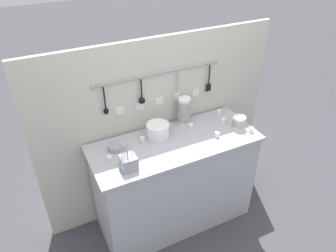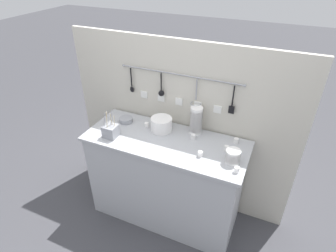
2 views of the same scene
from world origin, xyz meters
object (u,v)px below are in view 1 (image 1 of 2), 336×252
(bowl_stack_nested_right, at_px, (239,122))
(cup_front_right, at_px, (191,126))
(cup_front_left, at_px, (223,121))
(cup_by_caddy, at_px, (217,135))
(cutlery_caddy, at_px, (128,162))
(plate_stack, at_px, (158,131))
(bowl_stack_short_front, at_px, (184,111))
(cup_back_right, at_px, (251,130))
(cup_back_left, at_px, (142,140))
(cup_centre, at_px, (110,159))
(cup_mid_row, at_px, (219,112))
(steel_mixing_bowl, at_px, (116,147))

(bowl_stack_nested_right, relative_size, cup_front_right, 2.47)
(cup_front_left, bearing_deg, cup_by_caddy, -137.66)
(cup_front_right, bearing_deg, cutlery_caddy, -159.38)
(plate_stack, relative_size, cup_front_left, 4.20)
(cup_by_caddy, bearing_deg, cup_front_right, 122.78)
(bowl_stack_short_front, distance_m, cup_front_left, 0.39)
(bowl_stack_short_front, bearing_deg, cup_back_right, -39.96)
(bowl_stack_short_front, relative_size, plate_stack, 1.33)
(bowl_stack_nested_right, bearing_deg, cup_back_left, 168.15)
(plate_stack, height_order, cup_centre, plate_stack)
(bowl_stack_nested_right, height_order, cup_mid_row, bowl_stack_nested_right)
(cutlery_caddy, height_order, cup_front_right, cutlery_caddy)
(bowl_stack_nested_right, bearing_deg, cup_front_right, 156.00)
(bowl_stack_short_front, xyz_separation_m, cup_centre, (-0.79, -0.23, -0.11))
(cup_by_caddy, relative_size, cup_back_left, 1.00)
(plate_stack, relative_size, cup_back_left, 4.20)
(cup_back_left, bearing_deg, cup_centre, -159.55)
(cup_back_right, height_order, cup_mid_row, same)
(steel_mixing_bowl, height_order, cup_by_caddy, cup_by_caddy)
(cutlery_caddy, bearing_deg, cup_front_left, 11.84)
(steel_mixing_bowl, relative_size, cup_front_right, 2.80)
(cup_front_left, relative_size, cup_front_right, 1.00)
(bowl_stack_nested_right, relative_size, cup_front_left, 2.47)
(bowl_stack_short_front, bearing_deg, cup_centre, -164.03)
(plate_stack, relative_size, cup_front_right, 4.20)
(bowl_stack_short_front, bearing_deg, plate_stack, -163.25)
(cup_by_caddy, height_order, cup_back_left, same)
(plate_stack, relative_size, cup_centre, 4.20)
(cup_centre, height_order, cup_front_left, same)
(cup_by_caddy, height_order, cup_front_right, same)
(bowl_stack_short_front, distance_m, cup_front_right, 0.15)
(cup_centre, xyz_separation_m, cup_front_left, (1.12, 0.07, 0.00))
(bowl_stack_nested_right, distance_m, cup_front_left, 0.15)
(bowl_stack_nested_right, distance_m, cutlery_caddy, 1.10)
(cup_front_left, bearing_deg, bowl_stack_nested_right, -58.00)
(bowl_stack_short_front, relative_size, cup_by_caddy, 5.57)
(bowl_stack_short_front, xyz_separation_m, cup_back_right, (0.47, -0.39, -0.11))
(steel_mixing_bowl, bearing_deg, cup_mid_row, 4.55)
(plate_stack, relative_size, cup_back_right, 4.20)
(bowl_stack_short_front, height_order, cup_mid_row, bowl_stack_short_front)
(plate_stack, distance_m, cup_back_left, 0.16)
(cup_by_caddy, distance_m, cup_front_right, 0.25)
(cup_front_right, distance_m, cup_back_left, 0.48)
(steel_mixing_bowl, xyz_separation_m, cup_front_right, (0.71, -0.01, 0.00))
(bowl_stack_nested_right, bearing_deg, cup_by_caddy, -171.81)
(steel_mixing_bowl, height_order, cup_back_left, cup_back_left)
(cup_front_left, bearing_deg, cup_mid_row, 71.25)
(cup_mid_row, bearing_deg, cup_by_caddy, -126.57)
(plate_stack, height_order, cup_back_right, plate_stack)
(cup_centre, bearing_deg, cup_mid_row, 10.23)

